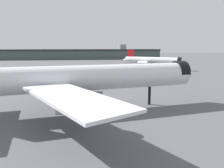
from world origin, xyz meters
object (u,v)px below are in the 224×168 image
(airliner_near_gate, at_px, (80,79))
(service_truck_front, at_px, (54,81))
(baggage_tug_wing, at_px, (108,81))
(airliner_far_taxiway, at_px, (152,61))

(airliner_near_gate, height_order, service_truck_front, airliner_near_gate)
(service_truck_front, height_order, baggage_tug_wing, service_truck_front)
(airliner_near_gate, height_order, baggage_tug_wing, airliner_near_gate)
(airliner_near_gate, xyz_separation_m, service_truck_front, (-14.17, 35.26, -6.05))
(airliner_far_taxiway, distance_m, baggage_tug_wing, 63.57)
(airliner_far_taxiway, relative_size, service_truck_front, 6.79)
(service_truck_front, bearing_deg, airliner_far_taxiway, 57.34)
(airliner_far_taxiway, distance_m, service_truck_front, 78.03)
(service_truck_front, distance_m, baggage_tug_wing, 21.32)
(airliner_near_gate, bearing_deg, airliner_far_taxiway, 52.51)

